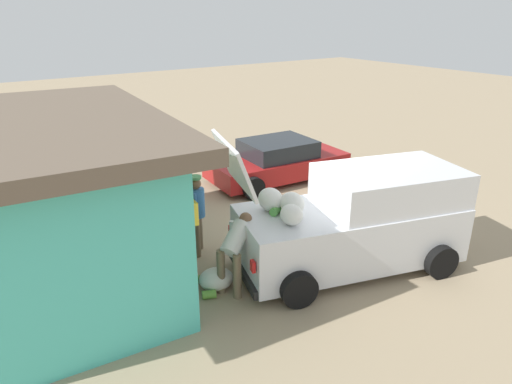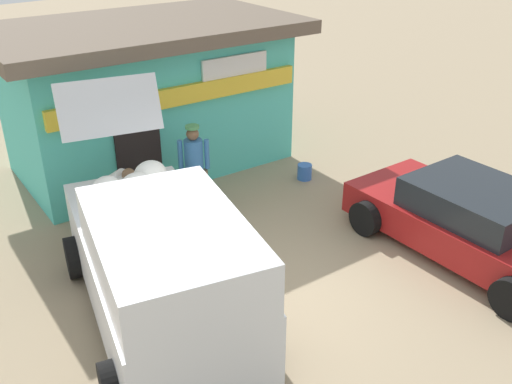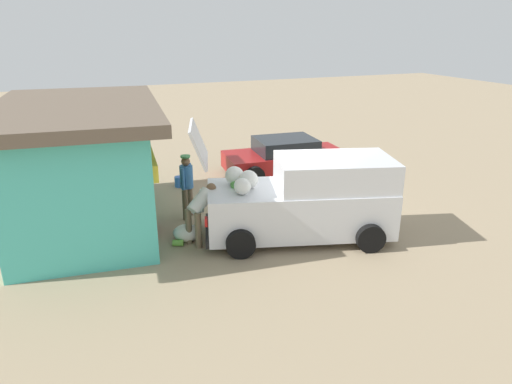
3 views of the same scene
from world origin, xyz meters
TOP-DOWN VIEW (x-y plane):
  - ground_plane at (0.00, 0.00)m, footprint 60.00×60.00m
  - storefront_bar at (1.19, 5.28)m, footprint 6.56×4.35m
  - delivery_van at (-1.55, 0.46)m, footprint 3.05×4.94m
  - parked_sedan at (3.30, -1.27)m, footprint 2.41×4.24m
  - vendor_standing at (0.64, 2.82)m, footprint 0.48×0.47m
  - customer_bending at (-0.97, 2.90)m, footprint 0.71×0.81m
  - unloaded_banana_pile at (-0.75, 3.20)m, footprint 0.75×0.78m
  - paint_bucket at (3.18, 2.48)m, footprint 0.30×0.30m

SIDE VIEW (x-z plane):
  - ground_plane at x=0.00m, z-range 0.00..0.00m
  - paint_bucket at x=3.18m, z-range 0.00..0.33m
  - unloaded_banana_pile at x=-0.75m, z-range -0.02..0.40m
  - parked_sedan at x=3.30m, z-range -0.03..1.18m
  - customer_bending at x=-0.97m, z-range 0.17..1.56m
  - delivery_van at x=-1.55m, z-range -0.44..2.37m
  - vendor_standing at x=0.64m, z-range 0.13..1.84m
  - storefront_bar at x=1.19m, z-range 0.05..3.14m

